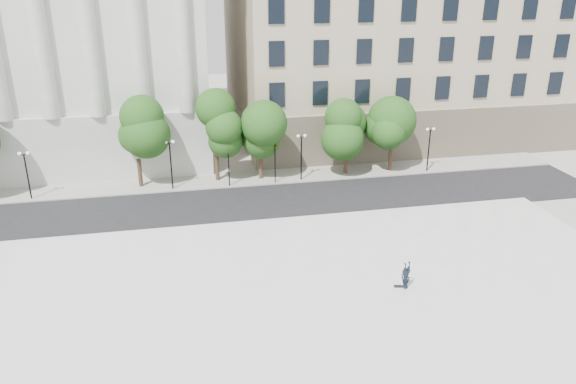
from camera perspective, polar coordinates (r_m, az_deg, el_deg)
name	(u,v)px	position (r m, az deg, el deg)	size (l,w,h in m)	color
ground	(294,340)	(29.41, 0.58, -14.80)	(160.00, 160.00, 0.00)	#A9A7A0
plaza	(282,304)	(31.70, -0.58, -11.32)	(44.00, 22.00, 0.45)	silver
street	(247,205)	(44.97, -4.24, -1.31)	(60.00, 8.00, 0.02)	black
far_sidewalk	(238,179)	(50.50, -5.14, 1.33)	(60.00, 4.00, 0.12)	#9F9D93
building_west	(46,20)	(63.04, -23.40, 15.73)	(31.50, 27.65, 25.60)	silver
building_east	(394,31)	(67.22, 10.77, 15.81)	(36.00, 26.15, 23.00)	tan
traffic_light_west	(228,146)	(47.66, -6.13, 4.65)	(0.39, 1.70, 4.18)	black
traffic_light_east	(275,143)	(48.18, -1.34, 4.96)	(0.78, 1.76, 4.19)	black
person_lying	(405,285)	(33.28, 11.83, -9.19)	(0.61, 0.40, 1.66)	black
skateboard	(401,286)	(33.42, 11.37, -9.38)	(0.77, 0.20, 0.08)	black
street_trees	(215,130)	(48.47, -7.46, 6.24)	(39.16, 4.60, 7.22)	#382619
lamp_posts	(240,153)	(48.26, -4.93, 3.99)	(35.49, 0.28, 4.40)	black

